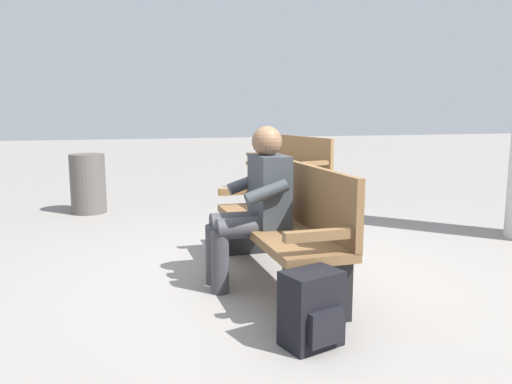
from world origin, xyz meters
TOP-DOWN VIEW (x-y plane):
  - ground_plane at (0.00, 0.00)m, footprint 40.00×40.00m
  - bench_near at (0.00, -0.07)m, footprint 1.81×0.52m
  - person_seated at (-0.01, 0.16)m, footprint 0.58×0.58m
  - backpack at (-1.06, 0.13)m, footprint 0.33×0.36m
  - bench_far at (3.79, -1.45)m, footprint 1.86×0.83m
  - trash_bin at (3.15, 1.47)m, footprint 0.43×0.43m

SIDE VIEW (x-z plane):
  - ground_plane at x=0.00m, z-range 0.00..0.00m
  - backpack at x=-1.06m, z-range 0.00..0.42m
  - trash_bin at x=3.15m, z-range 0.00..0.75m
  - bench_near at x=0.00m, z-range 0.01..0.91m
  - bench_far at x=3.79m, z-range 0.01..0.91m
  - person_seated at x=-0.01m, z-range 0.04..1.22m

